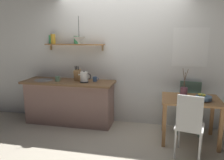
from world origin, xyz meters
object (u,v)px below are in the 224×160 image
at_px(twig_vase, 184,93).
at_px(coffee_mug_by_sink, 58,79).
at_px(electric_kettle, 84,77).
at_px(knife_block, 77,75).
at_px(pendant_lamp, 79,40).
at_px(fruit_bowl, 203,98).
at_px(dining_table, 190,106).
at_px(dining_chair_far, 190,104).
at_px(dining_chair_near, 189,124).
at_px(coffee_mug_spare, 95,79).

bearing_deg(twig_vase, coffee_mug_by_sink, 174.91).
xyz_separation_m(electric_kettle, coffee_mug_by_sink, (-0.55, -0.03, -0.05)).
distance_m(knife_block, pendant_lamp, 0.73).
height_order(knife_block, coffee_mug_by_sink, knife_block).
bearing_deg(pendant_lamp, fruit_bowl, -5.91).
distance_m(dining_table, electric_kettle, 1.99).
bearing_deg(dining_chair_far, pendant_lamp, -173.04).
xyz_separation_m(dining_chair_near, electric_kettle, (-1.87, 0.83, 0.44)).
distance_m(dining_chair_near, coffee_mug_by_sink, 2.57).
relative_size(dining_table, fruit_bowl, 3.76).
distance_m(dining_chair_near, coffee_mug_spare, 1.98).
xyz_separation_m(dining_table, dining_chair_near, (-0.08, -0.60, -0.08)).
relative_size(electric_kettle, knife_block, 0.85).
bearing_deg(coffee_mug_spare, knife_block, 178.27).
bearing_deg(dining_chair_near, coffee_mug_spare, 150.64).
xyz_separation_m(fruit_bowl, twig_vase, (-0.30, 0.06, 0.05)).
relative_size(fruit_bowl, coffee_mug_spare, 2.09).
xyz_separation_m(dining_chair_near, coffee_mug_by_sink, (-2.41, 0.80, 0.40)).
relative_size(dining_chair_near, coffee_mug_by_sink, 7.54).
distance_m(dining_chair_far, pendant_lamp, 2.36).
bearing_deg(coffee_mug_by_sink, pendant_lamp, -5.61).
height_order(knife_block, coffee_mug_spare, knife_block).
distance_m(dining_chair_far, fruit_bowl, 0.56).
bearing_deg(dining_chair_far, knife_block, -178.86).
xyz_separation_m(twig_vase, pendant_lamp, (-1.88, 0.16, 0.84)).
xyz_separation_m(dining_chair_far, fruit_bowl, (0.14, -0.47, 0.27)).
bearing_deg(dining_table, knife_block, 170.43).
xyz_separation_m(fruit_bowl, knife_block, (-2.31, 0.43, 0.21)).
relative_size(dining_chair_near, fruit_bowl, 3.91).
bearing_deg(pendant_lamp, coffee_mug_spare, 39.91).
bearing_deg(dining_table, coffee_mug_by_sink, 175.34).
height_order(dining_chair_far, fruit_bowl, dining_chair_far).
height_order(dining_chair_near, pendant_lamp, pendant_lamp).
bearing_deg(coffee_mug_by_sink, dining_chair_near, -18.43).
xyz_separation_m(dining_table, electric_kettle, (-1.95, 0.23, 0.36)).
relative_size(dining_chair_far, knife_block, 3.11).
xyz_separation_m(knife_block, coffee_mug_by_sink, (-0.36, -0.16, -0.07)).
relative_size(twig_vase, electric_kettle, 1.99).
bearing_deg(fruit_bowl, coffee_mug_spare, 167.83).
bearing_deg(electric_kettle, dining_chair_far, 5.00).
distance_m(dining_chair_near, pendant_lamp, 2.36).
height_order(dining_chair_far, pendant_lamp, pendant_lamp).
height_order(twig_vase, pendant_lamp, pendant_lamp).
height_order(dining_chair_near, coffee_mug_by_sink, coffee_mug_by_sink).
bearing_deg(pendant_lamp, coffee_mug_by_sink, 174.39).
distance_m(coffee_mug_spare, pendant_lamp, 0.81).
bearing_deg(fruit_bowl, dining_chair_far, 106.62).
xyz_separation_m(fruit_bowl, coffee_mug_by_sink, (-2.67, 0.27, 0.14)).
height_order(twig_vase, knife_block, twig_vase).
xyz_separation_m(knife_block, coffee_mug_spare, (0.37, -0.01, -0.07)).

